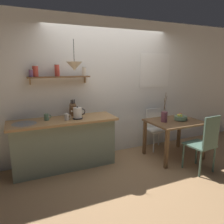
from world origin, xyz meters
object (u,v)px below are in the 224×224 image
(dining_chair_far, at_px, (155,126))
(pendant_lamp, at_px, (74,66))
(electric_kettle, at_px, (78,113))
(coffee_mug_spare, at_px, (67,117))
(fruit_bowl, at_px, (181,117))
(knife_block, at_px, (73,109))
(dining_table, at_px, (174,126))
(twig_vase, at_px, (164,117))
(dining_chair_near, at_px, (204,142))
(coffee_mug_by_sink, at_px, (47,117))

(dining_chair_far, relative_size, pendant_lamp, 1.79)
(electric_kettle, relative_size, coffee_mug_spare, 2.07)
(fruit_bowl, xyz_separation_m, knife_block, (-1.99, 0.63, 0.21))
(coffee_mug_spare, bearing_deg, dining_table, -10.43)
(electric_kettle, bearing_deg, pendant_lamp, -123.42)
(twig_vase, bearing_deg, dining_table, -7.07)
(dining_chair_far, distance_m, pendant_lamp, 2.26)
(dining_chair_near, height_order, coffee_mug_spare, dining_chair_near)
(coffee_mug_spare, bearing_deg, knife_block, 55.13)
(dining_chair_near, relative_size, fruit_bowl, 4.09)
(dining_chair_near, bearing_deg, twig_vase, 109.65)
(fruit_bowl, distance_m, pendant_lamp, 2.26)
(dining_table, relative_size, coffee_mug_spare, 8.26)
(twig_vase, bearing_deg, fruit_bowl, -7.41)
(electric_kettle, height_order, coffee_mug_spare, electric_kettle)
(twig_vase, height_order, knife_block, twig_vase)
(dining_chair_near, relative_size, coffee_mug_by_sink, 8.27)
(coffee_mug_spare, bearing_deg, dining_chair_near, -27.97)
(fruit_bowl, height_order, coffee_mug_by_sink, coffee_mug_by_sink)
(dining_chair_near, height_order, pendant_lamp, pendant_lamp)
(twig_vase, bearing_deg, pendant_lamp, 170.39)
(twig_vase, relative_size, coffee_mug_spare, 4.67)
(knife_block, bearing_deg, fruit_bowl, -17.62)
(dining_chair_far, xyz_separation_m, fruit_bowl, (0.18, -0.57, 0.31))
(knife_block, distance_m, coffee_mug_spare, 0.30)
(twig_vase, bearing_deg, dining_chair_far, 70.61)
(dining_chair_far, bearing_deg, dining_table, -84.17)
(electric_kettle, xyz_separation_m, coffee_mug_by_sink, (-0.51, 0.12, -0.04))
(dining_chair_far, distance_m, twig_vase, 0.66)
(dining_chair_near, bearing_deg, dining_table, 92.33)
(coffee_mug_spare, bearing_deg, dining_chair_far, 5.05)
(coffee_mug_by_sink, relative_size, pendant_lamp, 0.25)
(coffee_mug_by_sink, height_order, coffee_mug_spare, coffee_mug_by_sink)
(knife_block, bearing_deg, twig_vase, -19.79)
(coffee_mug_spare, bearing_deg, pendant_lamp, -23.83)
(dining_chair_near, xyz_separation_m, fruit_bowl, (0.10, 0.70, 0.25))
(coffee_mug_by_sink, xyz_separation_m, pendant_lamp, (0.46, -0.19, 0.85))
(electric_kettle, distance_m, knife_block, 0.24)
(dining_table, height_order, coffee_mug_by_sink, coffee_mug_by_sink)
(dining_chair_far, relative_size, knife_block, 2.83)
(dining_table, relative_size, fruit_bowl, 4.05)
(fruit_bowl, distance_m, twig_vase, 0.37)
(twig_vase, xyz_separation_m, coffee_mug_spare, (-1.79, 0.34, 0.10))
(twig_vase, xyz_separation_m, electric_kettle, (-1.60, 0.35, 0.14))
(dining_chair_near, distance_m, coffee_mug_by_sink, 2.70)
(electric_kettle, xyz_separation_m, knife_block, (-0.03, 0.24, 0.02))
(dining_table, xyz_separation_m, twig_vase, (-0.24, 0.03, 0.22))
(twig_vase, bearing_deg, coffee_mug_by_sink, 167.45)
(fruit_bowl, xyz_separation_m, twig_vase, (-0.36, 0.05, 0.04))
(dining_chair_near, xyz_separation_m, twig_vase, (-0.27, 0.75, 0.29))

